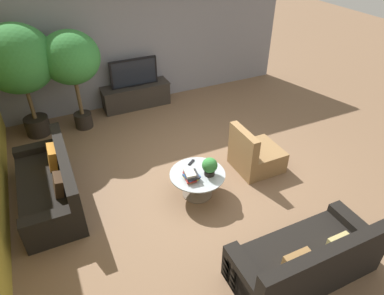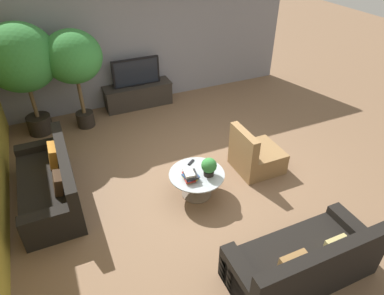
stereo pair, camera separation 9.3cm
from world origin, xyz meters
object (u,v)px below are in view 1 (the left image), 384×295
coffee_table (197,180)px  potted_palm_tall (18,62)px  potted_palm_corner (71,60)px  couch_near_entry (305,260)px  media_console (136,95)px  couch_by_wall (50,187)px  television (134,73)px  potted_plant_tabletop (210,166)px  armchair_wicker (255,156)px

coffee_table → potted_palm_tall: bearing=125.4°
potted_palm_corner → couch_near_entry: bearing=-69.5°
media_console → couch_near_entry: bearing=-84.5°
couch_by_wall → potted_palm_tall: bearing=-179.2°
potted_palm_tall → coffee_table: bearing=-54.6°
potted_palm_tall → television: bearing=7.9°
couch_near_entry → potted_palm_tall: 5.96m
television → potted_plant_tabletop: (0.12, -3.54, -0.25)m
potted_palm_tall → potted_palm_corner: bearing=-7.9°
couch_near_entry → potted_palm_tall: (-2.79, 5.10, 1.31)m
armchair_wicker → potted_palm_corner: potted_palm_corner is taller
media_console → armchair_wicker: 3.47m
potted_palm_corner → potted_plant_tabletop: bearing=-64.7°
media_console → potted_palm_tall: potted_palm_tall is taller
potted_palm_tall → potted_palm_corner: 0.94m
potted_palm_corner → coffee_table: bearing=-66.6°
media_console → potted_plant_tabletop: potted_plant_tabletop is taller
couch_near_entry → potted_palm_tall: size_ratio=0.83×
media_console → couch_by_wall: couch_by_wall is taller
armchair_wicker → potted_plant_tabletop: bearing=105.2°
television → armchair_wicker: television is taller
armchair_wicker → potted_palm_corner: 3.99m
television → potted_palm_tall: (-2.26, -0.31, 0.74)m
television → coffee_table: 3.48m
armchair_wicker → potted_palm_tall: size_ratio=0.37×
armchair_wicker → potted_palm_corner: (-2.55, 2.80, 1.25)m
potted_palm_tall → potted_plant_tabletop: (2.39, -3.23, -0.99)m
television → armchair_wicker: bearing=-69.5°
media_console → potted_plant_tabletop: (0.12, -3.54, 0.32)m
coffee_table → potted_palm_tall: 4.05m
coffee_table → potted_plant_tabletop: size_ratio=2.89×
media_console → potted_palm_corner: size_ratio=0.76×
armchair_wicker → potted_plant_tabletop: 1.17m
coffee_table → media_console: bearing=89.3°
couch_near_entry → potted_palm_tall: bearing=-61.4°
media_console → armchair_wicker: size_ratio=1.86×
media_console → potted_palm_tall: 2.64m
couch_near_entry → armchair_wicker: 2.28m
couch_by_wall → coffee_table: bearing=68.4°
media_console → potted_palm_corner: potted_palm_corner is taller
television → couch_by_wall: television is taller
couch_near_entry → armchair_wicker: size_ratio=2.21×
couch_by_wall → potted_palm_corner: 2.62m
potted_palm_tall → potted_plant_tabletop: bearing=-53.5°
potted_palm_corner → couch_by_wall: bearing=-112.8°
coffee_table → potted_palm_corner: potted_palm_corner is taller
armchair_wicker → potted_palm_corner: size_ratio=0.41×
media_console → coffee_table: size_ratio=1.77×
armchair_wicker → potted_plant_tabletop: armchair_wicker is taller
coffee_table → armchair_wicker: bearing=8.8°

